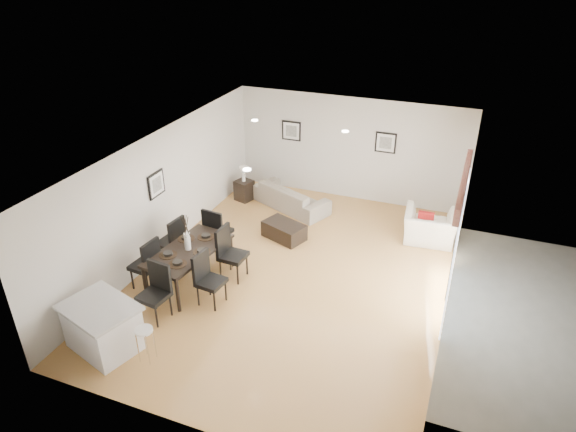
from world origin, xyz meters
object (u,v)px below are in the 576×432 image
at_px(dining_chair_wfar, 173,239).
at_px(dining_chair_foot, 216,229).
at_px(coffee_table, 284,231).
at_px(side_table, 244,190).
at_px(dining_chair_wnear, 148,262).
at_px(dining_table, 189,252).
at_px(bar_stool, 144,334).
at_px(dining_chair_efar, 229,250).
at_px(dining_chair_head, 157,288).
at_px(dining_chair_enear, 207,276).
at_px(armchair, 430,227).
at_px(sofa, 291,197).
at_px(kitchen_island, 103,327).

distance_m(dining_chair_wfar, dining_chair_foot, 0.92).
bearing_deg(coffee_table, side_table, 160.20).
height_order(dining_chair_wnear, dining_chair_foot, dining_chair_foot).
height_order(dining_table, bar_stool, dining_table).
bearing_deg(coffee_table, dining_chair_efar, -83.37).
distance_m(dining_chair_foot, bar_stool, 3.32).
relative_size(dining_chair_wnear, dining_chair_head, 1.00).
relative_size(dining_chair_head, side_table, 2.00).
bearing_deg(side_table, dining_chair_enear, -73.33).
distance_m(armchair, dining_chair_enear, 5.21).
relative_size(dining_chair_foot, side_table, 2.02).
xyz_separation_m(dining_chair_wfar, dining_chair_foot, (0.63, 0.68, 0.00)).
height_order(dining_chair_efar, coffee_table, dining_chair_efar).
height_order(sofa, coffee_table, sofa).
bearing_deg(dining_chair_wfar, dining_table, 61.82).
relative_size(dining_chair_wfar, coffee_table, 1.16).
xyz_separation_m(armchair, dining_chair_efar, (-3.58, -2.88, 0.25)).
distance_m(armchair, dining_chair_head, 6.14).
xyz_separation_m(dining_chair_wnear, coffee_table, (1.74, 2.74, -0.41)).
bearing_deg(dining_chair_wnear, bar_stool, 38.67).
distance_m(dining_chair_enear, bar_stool, 1.72).
xyz_separation_m(armchair, dining_chair_enear, (-3.57, -3.79, 0.22)).
bearing_deg(dining_chair_enear, bar_stool, -179.11).
bearing_deg(dining_chair_efar, dining_chair_wfar, 93.51).
bearing_deg(dining_chair_wfar, coffee_table, 143.36).
distance_m(dining_chair_wnear, coffee_table, 3.27).
height_order(dining_chair_wfar, kitchen_island, dining_chair_wfar).
height_order(dining_chair_efar, dining_chair_foot, dining_chair_efar).
height_order(dining_chair_head, dining_chair_foot, dining_chair_foot).
relative_size(sofa, dining_chair_wfar, 1.90).
height_order(armchair, bar_stool, armchair).
height_order(armchair, dining_chair_wfar, dining_chair_wfar).
xyz_separation_m(dining_chair_head, dining_chair_foot, (-0.02, 2.25, 0.01)).
bearing_deg(kitchen_island, dining_chair_foot, 100.76).
distance_m(dining_table, coffee_table, 2.58).
bearing_deg(coffee_table, dining_chair_wnear, -101.37).
xyz_separation_m(armchair, dining_chair_head, (-4.20, -4.47, 0.23)).
bearing_deg(dining_chair_wnear, dining_chair_head, 50.02).
distance_m(dining_chair_efar, dining_chair_foot, 0.92).
height_order(dining_chair_foot, kitchen_island, dining_chair_foot).
distance_m(dining_chair_enear, dining_chair_head, 0.92).
bearing_deg(sofa, armchair, -163.18).
bearing_deg(dining_table, side_table, 107.08).
bearing_deg(armchair, dining_chair_wnear, 33.22).
bearing_deg(dining_table, coffee_table, 71.98).
xyz_separation_m(kitchen_island, bar_stool, (0.83, -0.00, 0.11)).
bearing_deg(coffee_table, dining_chair_enear, -78.59).
xyz_separation_m(dining_chair_enear, dining_chair_head, (-0.63, -0.68, 0.02)).
relative_size(dining_chair_head, coffee_table, 1.14).
bearing_deg(dining_chair_head, dining_chair_efar, 76.16).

